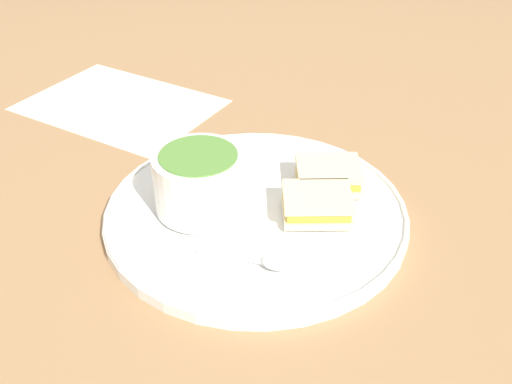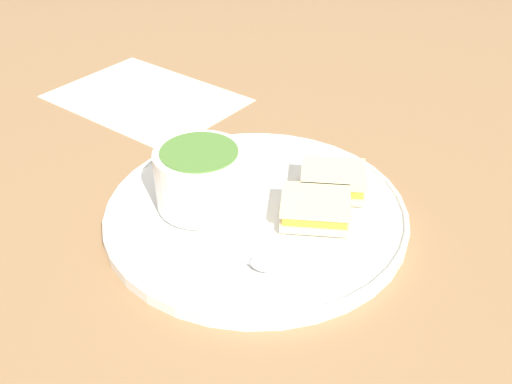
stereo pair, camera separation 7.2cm
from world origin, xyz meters
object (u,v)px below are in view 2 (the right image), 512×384
spoon (258,262)px  sandwich_half_near (315,208)px  sandwich_half_far (333,180)px  soup_bowl (201,177)px

spoon → sandwich_half_near: sandwich_half_near is taller
spoon → sandwich_half_far: bearing=78.3°
spoon → sandwich_half_far: sandwich_half_far is taller
soup_bowl → spoon: bearing=79.4°
soup_bowl → sandwich_half_near: (-0.08, 0.11, -0.02)m
soup_bowl → spoon: size_ratio=1.06×
soup_bowl → sandwich_half_far: soup_bowl is taller
soup_bowl → sandwich_half_near: 0.14m
soup_bowl → sandwich_half_near: bearing=125.0°
soup_bowl → spoon: 0.14m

